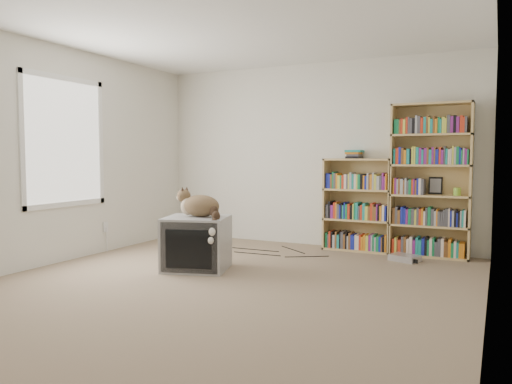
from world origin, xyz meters
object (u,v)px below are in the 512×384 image
at_px(bookcase_tall, 431,184).
at_px(dvd_player, 405,258).
at_px(crt_tv, 197,243).
at_px(bookcase_short, 358,209).
at_px(cat, 202,209).

xyz_separation_m(bookcase_tall, dvd_player, (-0.22, -0.43, -0.85)).
xyz_separation_m(crt_tv, dvd_player, (1.96, 1.43, -0.25)).
bearing_deg(bookcase_short, crt_tv, -124.61).
relative_size(cat, bookcase_tall, 0.34).
relative_size(cat, dvd_player, 2.01).
height_order(crt_tv, bookcase_short, bookcase_short).
bearing_deg(bookcase_short, dvd_player, -32.51).
bearing_deg(cat, crt_tv, 177.42).
bearing_deg(dvd_player, crt_tv, -122.91).
relative_size(crt_tv, cat, 1.25).
height_order(bookcase_tall, dvd_player, bookcase_tall).
distance_m(bookcase_tall, bookcase_short, 0.96).
bearing_deg(bookcase_tall, cat, -138.52).
bearing_deg(dvd_player, bookcase_short, 168.45).
distance_m(crt_tv, dvd_player, 2.45).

